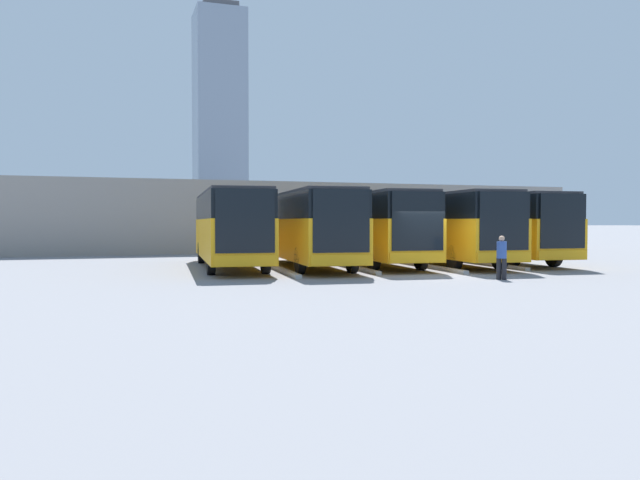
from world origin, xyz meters
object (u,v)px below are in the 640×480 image
(bus_4, at_px, (230,226))
(bus_1, at_px, (442,226))
(bus_0, at_px, (494,226))
(pedestrian, at_px, (502,256))
(bus_2, at_px, (371,226))
(bus_3, at_px, (307,226))

(bus_4, bearing_deg, bus_1, 178.77)
(bus_0, relative_size, bus_1, 1.00)
(bus_1, relative_size, pedestrian, 7.38)
(bus_0, relative_size, pedestrian, 7.38)
(bus_1, relative_size, bus_2, 1.00)
(bus_2, bearing_deg, pedestrian, 103.95)
(pedestrian, bearing_deg, bus_0, 108.98)
(bus_1, distance_m, pedestrian, 8.11)
(bus_1, height_order, bus_4, same)
(bus_1, distance_m, bus_3, 6.84)
(bus_0, height_order, bus_1, same)
(bus_1, height_order, pedestrian, bus_1)
(bus_1, xyz_separation_m, bus_4, (10.25, -1.03, 0.00))
(bus_0, height_order, pedestrian, bus_0)
(pedestrian, bearing_deg, bus_1, 127.10)
(bus_3, bearing_deg, bus_2, -165.89)
(bus_2, bearing_deg, bus_0, -176.26)
(bus_3, distance_m, bus_4, 3.51)
(bus_4, bearing_deg, pedestrian, 137.65)
(pedestrian, bearing_deg, bus_3, 172.56)
(bus_3, bearing_deg, pedestrian, 125.66)
(bus_4, xyz_separation_m, pedestrian, (-8.26, 8.82, -1.04))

